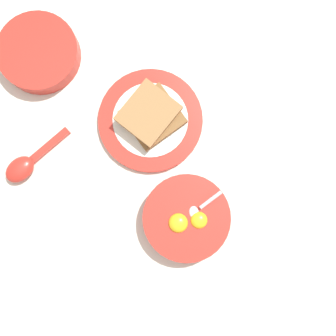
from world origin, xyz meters
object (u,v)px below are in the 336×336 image
object	(u,v)px
congee_bowl	(39,53)
toast_plate	(150,120)
egg_bowl	(186,218)
soup_spoon	(25,165)
toast_sandwich	(151,116)

from	to	relation	value
congee_bowl	toast_plate	bearing A→B (deg)	-130.33
egg_bowl	soup_spoon	bearing A→B (deg)	62.61
toast_plate	toast_sandwich	size ratio (longest dim) A/B	1.48
toast_sandwich	congee_bowl	distance (m)	0.28
soup_spoon	toast_plate	bearing A→B (deg)	-79.15
egg_bowl	toast_plate	bearing A→B (deg)	10.68
egg_bowl	toast_plate	distance (m)	0.22
toast_sandwich	congee_bowl	world-z (taller)	toast_sandwich
toast_plate	congee_bowl	world-z (taller)	congee_bowl
toast_plate	soup_spoon	distance (m)	0.28
toast_plate	soup_spoon	world-z (taller)	soup_spoon
egg_bowl	congee_bowl	xyz separation A→B (m)	(0.40, 0.25, -0.00)
soup_spoon	toast_sandwich	bearing A→B (deg)	-78.63
toast_sandwich	egg_bowl	bearing A→B (deg)	-170.03
toast_plate	toast_sandwich	bearing A→B (deg)	-36.29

